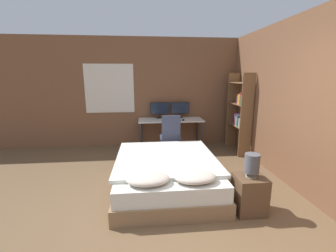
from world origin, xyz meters
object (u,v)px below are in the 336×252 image
object	(u,v)px
nightstand	(249,194)
monitor_left	(160,109)
bed	(167,173)
desk	(171,123)
keyboard	(172,120)
office_chair	(170,142)
computer_mouse	(183,120)
bookshelf	(241,110)
monitor_right	(180,109)
bedside_lamp	(252,164)

from	to	relation	value
nightstand	monitor_left	xyz separation A→B (m)	(-0.99, 3.00, 0.71)
bed	desk	distance (m)	2.09
keyboard	office_chair	bearing A→B (deg)	-99.22
desk	keyboard	distance (m)	0.22
computer_mouse	bed	bearing A→B (deg)	-107.28
monitor_left	bookshelf	world-z (taller)	bookshelf
monitor_right	keyboard	xyz separation A→B (m)	(-0.26, -0.39, -0.22)
bed	nightstand	xyz separation A→B (m)	(1.03, -0.77, 0.00)
desk	bedside_lamp	bearing A→B (deg)	-75.39
bed	keyboard	distance (m)	1.92
desk	monitor_left	xyz separation A→B (m)	(-0.26, 0.20, 0.32)
monitor_right	computer_mouse	distance (m)	0.45
bookshelf	bed	bearing A→B (deg)	-140.01
bed	monitor_right	distance (m)	2.41
nightstand	bookshelf	distance (m)	2.59
monitor_right	bookshelf	size ratio (longest dim) A/B	0.25
monitor_left	keyboard	distance (m)	0.52
keyboard	monitor_left	bearing A→B (deg)	123.39
desk	bookshelf	size ratio (longest dim) A/B	0.85
keyboard	bookshelf	world-z (taller)	bookshelf
monitor_right	computer_mouse	bearing A→B (deg)	-87.97
nightstand	bookshelf	xyz separation A→B (m)	(0.83, 2.33, 0.75)
bed	monitor_right	xyz separation A→B (m)	(0.56, 2.23, 0.71)
office_chair	monitor_left	bearing A→B (deg)	99.90
bed	monitor_left	distance (m)	2.34
bed	computer_mouse	bearing A→B (deg)	72.72
monitor_left	computer_mouse	xyz separation A→B (m)	(0.53, -0.39, -0.21)
monitor_left	keyboard	bearing A→B (deg)	-56.61
bedside_lamp	monitor_left	xyz separation A→B (m)	(-0.99, 3.00, 0.28)
monitor_right	bedside_lamp	bearing A→B (deg)	-81.10
bed	bookshelf	bearing A→B (deg)	39.99
bed	monitor_left	world-z (taller)	monitor_left
keyboard	monitor_right	bearing A→B (deg)	56.61
bed	bedside_lamp	world-z (taller)	bedside_lamp
computer_mouse	bookshelf	distance (m)	1.34
bed	bookshelf	size ratio (longest dim) A/B	1.06
nightstand	keyboard	size ratio (longest dim) A/B	1.36
desk	nightstand	bearing A→B (deg)	-75.39
office_chair	keyboard	bearing A→B (deg)	80.78
bedside_lamp	computer_mouse	bearing A→B (deg)	99.93
nightstand	office_chair	xyz separation A→B (m)	(-0.82, 2.03, 0.14)
bed	desk	world-z (taller)	desk
bed	monitor_left	bearing A→B (deg)	89.06
computer_mouse	monitor_left	bearing A→B (deg)	143.55
monitor_left	office_chair	xyz separation A→B (m)	(0.17, -0.96, -0.57)
bookshelf	monitor_left	bearing A→B (deg)	159.87
bedside_lamp	computer_mouse	distance (m)	2.64
monitor_left	office_chair	world-z (taller)	monitor_left
keyboard	bookshelf	bearing A→B (deg)	-9.94
bed	bedside_lamp	xyz separation A→B (m)	(1.03, -0.77, 0.43)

